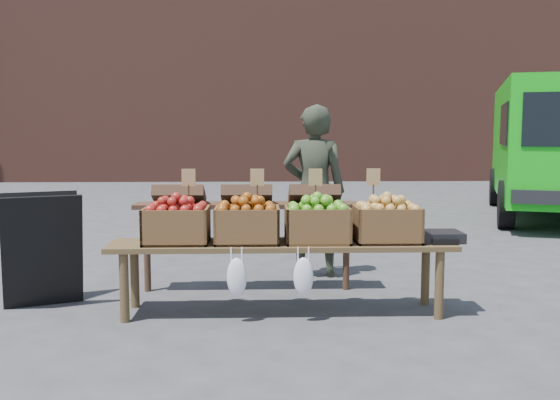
{
  "coord_description": "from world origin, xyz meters",
  "views": [
    {
      "loc": [
        -0.42,
        -4.9,
        1.44
      ],
      "look_at": [
        -0.24,
        0.43,
        0.85
      ],
      "focal_mm": 40.0,
      "sensor_mm": 36.0,
      "label": 1
    }
  ],
  "objects_px": {
    "chalkboard_sign": "(42,249)",
    "back_table": "(247,234)",
    "crate_green_apples": "(387,224)",
    "display_bench": "(282,278)",
    "crate_red_apples": "(317,224)",
    "vendor": "(314,191)",
    "weighing_scale": "(440,236)",
    "crate_russet_pears": "(247,225)",
    "crate_golden_apples": "(177,225)"
  },
  "relations": [
    {
      "from": "chalkboard_sign",
      "to": "back_table",
      "type": "distance_m",
      "value": 1.74
    },
    {
      "from": "chalkboard_sign",
      "to": "crate_green_apples",
      "type": "distance_m",
      "value": 2.83
    },
    {
      "from": "back_table",
      "to": "display_bench",
      "type": "relative_size",
      "value": 0.78
    },
    {
      "from": "chalkboard_sign",
      "to": "crate_red_apples",
      "type": "distance_m",
      "value": 2.28
    },
    {
      "from": "vendor",
      "to": "display_bench",
      "type": "bearing_deg",
      "value": 81.94
    },
    {
      "from": "vendor",
      "to": "crate_green_apples",
      "type": "xyz_separation_m",
      "value": [
        0.46,
        -1.29,
        -0.14
      ]
    },
    {
      "from": "weighing_scale",
      "to": "crate_green_apples",
      "type": "bearing_deg",
      "value": 180.0
    },
    {
      "from": "crate_russet_pears",
      "to": "weighing_scale",
      "type": "xyz_separation_m",
      "value": [
        1.52,
        0.0,
        -0.1
      ]
    },
    {
      "from": "crate_golden_apples",
      "to": "weighing_scale",
      "type": "height_order",
      "value": "crate_golden_apples"
    },
    {
      "from": "crate_green_apples",
      "to": "display_bench",
      "type": "bearing_deg",
      "value": 180.0
    },
    {
      "from": "back_table",
      "to": "crate_green_apples",
      "type": "height_order",
      "value": "back_table"
    },
    {
      "from": "crate_red_apples",
      "to": "crate_russet_pears",
      "type": "bearing_deg",
      "value": 180.0
    },
    {
      "from": "chalkboard_sign",
      "to": "crate_russet_pears",
      "type": "relative_size",
      "value": 1.89
    },
    {
      "from": "crate_russet_pears",
      "to": "crate_red_apples",
      "type": "distance_m",
      "value": 0.55
    },
    {
      "from": "crate_green_apples",
      "to": "weighing_scale",
      "type": "height_order",
      "value": "crate_green_apples"
    },
    {
      "from": "display_bench",
      "to": "crate_golden_apples",
      "type": "distance_m",
      "value": 0.93
    },
    {
      "from": "display_bench",
      "to": "crate_red_apples",
      "type": "height_order",
      "value": "crate_red_apples"
    },
    {
      "from": "chalkboard_sign",
      "to": "crate_russet_pears",
      "type": "xyz_separation_m",
      "value": [
        1.7,
        -0.3,
        0.24
      ]
    },
    {
      "from": "vendor",
      "to": "weighing_scale",
      "type": "relative_size",
      "value": 4.99
    },
    {
      "from": "weighing_scale",
      "to": "crate_red_apples",
      "type": "bearing_deg",
      "value": 180.0
    },
    {
      "from": "weighing_scale",
      "to": "back_table",
      "type": "bearing_deg",
      "value": 154.93
    },
    {
      "from": "crate_golden_apples",
      "to": "weighing_scale",
      "type": "xyz_separation_m",
      "value": [
        2.07,
        0.0,
        -0.1
      ]
    },
    {
      "from": "vendor",
      "to": "back_table",
      "type": "xyz_separation_m",
      "value": [
        -0.66,
        -0.57,
        -0.33
      ]
    },
    {
      "from": "vendor",
      "to": "back_table",
      "type": "distance_m",
      "value": 0.93
    },
    {
      "from": "back_table",
      "to": "display_bench",
      "type": "height_order",
      "value": "back_table"
    },
    {
      "from": "vendor",
      "to": "crate_russet_pears",
      "type": "xyz_separation_m",
      "value": [
        -0.64,
        -1.29,
        -0.14
      ]
    },
    {
      "from": "crate_russet_pears",
      "to": "chalkboard_sign",
      "type": "bearing_deg",
      "value": 169.98
    },
    {
      "from": "crate_golden_apples",
      "to": "crate_russet_pears",
      "type": "distance_m",
      "value": 0.55
    },
    {
      "from": "chalkboard_sign",
      "to": "display_bench",
      "type": "relative_size",
      "value": 0.35
    },
    {
      "from": "back_table",
      "to": "crate_green_apples",
      "type": "distance_m",
      "value": 1.34
    },
    {
      "from": "crate_russet_pears",
      "to": "weighing_scale",
      "type": "relative_size",
      "value": 1.47
    },
    {
      "from": "crate_russet_pears",
      "to": "display_bench",
      "type": "bearing_deg",
      "value": 0.0
    },
    {
      "from": "display_bench",
      "to": "back_table",
      "type": "bearing_deg",
      "value": 111.88
    },
    {
      "from": "weighing_scale",
      "to": "vendor",
      "type": "bearing_deg",
      "value": 124.44
    },
    {
      "from": "display_bench",
      "to": "weighing_scale",
      "type": "height_order",
      "value": "weighing_scale"
    },
    {
      "from": "crate_russet_pears",
      "to": "weighing_scale",
      "type": "bearing_deg",
      "value": 0.0
    },
    {
      "from": "vendor",
      "to": "display_bench",
      "type": "xyz_separation_m",
      "value": [
        -0.37,
        -1.29,
        -0.56
      ]
    },
    {
      "from": "back_table",
      "to": "crate_golden_apples",
      "type": "height_order",
      "value": "back_table"
    },
    {
      "from": "chalkboard_sign",
      "to": "back_table",
      "type": "bearing_deg",
      "value": -8.06
    },
    {
      "from": "display_bench",
      "to": "crate_russet_pears",
      "type": "distance_m",
      "value": 0.51
    },
    {
      "from": "vendor",
      "to": "back_table",
      "type": "bearing_deg",
      "value": 48.79
    },
    {
      "from": "crate_golden_apples",
      "to": "crate_green_apples",
      "type": "height_order",
      "value": "same"
    },
    {
      "from": "chalkboard_sign",
      "to": "display_bench",
      "type": "xyz_separation_m",
      "value": [
        1.98,
        -0.3,
        -0.19
      ]
    },
    {
      "from": "vendor",
      "to": "weighing_scale",
      "type": "height_order",
      "value": "vendor"
    },
    {
      "from": "back_table",
      "to": "vendor",
      "type": "bearing_deg",
      "value": 41.0
    },
    {
      "from": "display_bench",
      "to": "crate_green_apples",
      "type": "distance_m",
      "value": 0.93
    },
    {
      "from": "vendor",
      "to": "display_bench",
      "type": "height_order",
      "value": "vendor"
    },
    {
      "from": "display_bench",
      "to": "crate_green_apples",
      "type": "height_order",
      "value": "crate_green_apples"
    },
    {
      "from": "chalkboard_sign",
      "to": "weighing_scale",
      "type": "xyz_separation_m",
      "value": [
        3.23,
        -0.3,
        0.14
      ]
    },
    {
      "from": "crate_red_apples",
      "to": "crate_green_apples",
      "type": "relative_size",
      "value": 1.0
    }
  ]
}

